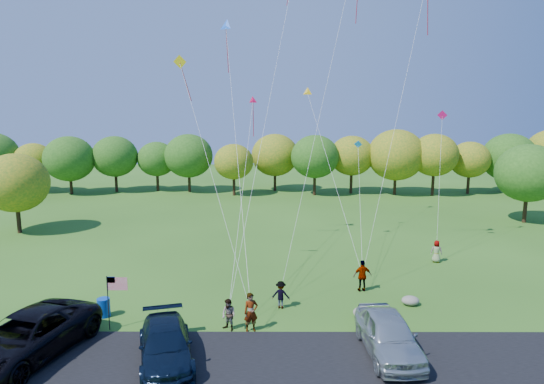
{
  "coord_description": "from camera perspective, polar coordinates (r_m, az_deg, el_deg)",
  "views": [
    {
      "loc": [
        0.15,
        -22.95,
        10.76
      ],
      "look_at": [
        0.06,
        6.0,
        5.72
      ],
      "focal_mm": 32.0,
      "sensor_mm": 36.0,
      "label": 1
    }
  ],
  "objects": [
    {
      "name": "flyer_e",
      "position": [
        36.24,
        18.78,
        -6.63
      ],
      "size": [
        0.87,
        0.68,
        1.58
      ],
      "primitive_type": "imported",
      "rotation": [
        0.0,
        0.0,
        2.88
      ],
      "color": "#4C4C59",
      "rests_on": "ground"
    },
    {
      "name": "flyer_a",
      "position": [
        24.24,
        -2.5,
        -13.95
      ],
      "size": [
        0.82,
        0.67,
        1.94
      ],
      "primitive_type": "imported",
      "rotation": [
        0.0,
        0.0,
        0.33
      ],
      "color": "#4C4C59",
      "rests_on": "ground"
    },
    {
      "name": "boulder_near",
      "position": [
        26.31,
        10.77,
        -13.75
      ],
      "size": [
        1.15,
        0.9,
        0.58
      ],
      "primitive_type": "ellipsoid",
      "color": "gray",
      "rests_on": "ground"
    },
    {
      "name": "ground",
      "position": [
        25.34,
        -0.19,
        -15.24
      ],
      "size": [
        140.0,
        140.0,
        0.0
      ],
      "primitive_type": "plane",
      "color": "#2D5A19",
      "rests_on": "ground"
    },
    {
      "name": "treeline",
      "position": [
        59.58,
        -0.08,
        4.14
      ],
      "size": [
        75.32,
        27.43,
        8.4
      ],
      "color": "#362213",
      "rests_on": "ground"
    },
    {
      "name": "minivan_dark",
      "position": [
        24.25,
        -26.93,
        -14.92
      ],
      "size": [
        5.05,
        7.57,
        1.93
      ],
      "primitive_type": "imported",
      "rotation": [
        0.0,
        0.0,
        -0.29
      ],
      "color": "black",
      "rests_on": "asphalt_lane"
    },
    {
      "name": "trash_barrel",
      "position": [
        27.39,
        -19.19,
        -12.71
      ],
      "size": [
        0.65,
        0.65,
        0.98
      ],
      "primitive_type": "cylinder",
      "color": "#0B3CA6",
      "rests_on": "ground"
    },
    {
      "name": "flyer_c",
      "position": [
        26.85,
        1.05,
        -11.99
      ],
      "size": [
        1.07,
        0.73,
        1.52
      ],
      "primitive_type": "imported",
      "rotation": [
        0.0,
        0.0,
        2.96
      ],
      "color": "#4C4C59",
      "rests_on": "ground"
    },
    {
      "name": "minivan_silver",
      "position": [
        22.7,
        13.55,
        -15.97
      ],
      "size": [
        2.46,
        5.42,
        1.81
      ],
      "primitive_type": "imported",
      "rotation": [
        0.0,
        0.0,
        0.06
      ],
      "color": "#AFB8BB",
      "rests_on": "asphalt_lane"
    },
    {
      "name": "park_bench",
      "position": [
        26.76,
        -23.41,
        -13.53
      ],
      "size": [
        1.67,
        0.6,
        0.93
      ],
      "rotation": [
        0.0,
        0.0,
        0.21
      ],
      "color": "#183C15",
      "rests_on": "ground"
    },
    {
      "name": "flyer_b",
      "position": [
        24.46,
        -5.12,
        -14.21
      ],
      "size": [
        0.97,
        0.94,
        1.58
      ],
      "primitive_type": "imported",
      "rotation": [
        0.0,
        0.0,
        -0.64
      ],
      "color": "#4C4C59",
      "rests_on": "ground"
    },
    {
      "name": "asphalt_lane",
      "position": [
        21.77,
        -0.26,
        -19.64
      ],
      "size": [
        44.0,
        6.0,
        0.06
      ],
      "primitive_type": "cube",
      "color": "black",
      "rests_on": "ground"
    },
    {
      "name": "boulder_far",
      "position": [
        28.46,
        15.97,
        -12.18
      ],
      "size": [
        0.97,
        0.81,
        0.51
      ],
      "primitive_type": "ellipsoid",
      "color": "#6C655D",
      "rests_on": "ground"
    },
    {
      "name": "flag_assembly",
      "position": [
        25.13,
        -18.12,
        -10.83
      ],
      "size": [
        1.02,
        0.66,
        2.75
      ],
      "color": "black",
      "rests_on": "ground"
    },
    {
      "name": "flyer_d",
      "position": [
        29.59,
        10.6,
        -9.66
      ],
      "size": [
        1.17,
        0.63,
        1.9
      ],
      "primitive_type": "imported",
      "rotation": [
        0.0,
        0.0,
        3.29
      ],
      "color": "#4C4C59",
      "rests_on": "ground"
    },
    {
      "name": "kites_aloft",
      "position": [
        36.44,
        5.2,
        21.25
      ],
      "size": [
        18.79,
        12.26,
        16.85
      ],
      "color": "#E81963",
      "rests_on": "ground"
    },
    {
      "name": "minivan_navy",
      "position": [
        22.01,
        -12.42,
        -17.17
      ],
      "size": [
        3.48,
        5.73,
        1.55
      ],
      "primitive_type": "imported",
      "rotation": [
        0.0,
        0.0,
        0.26
      ],
      "color": "black",
      "rests_on": "asphalt_lane"
    }
  ]
}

